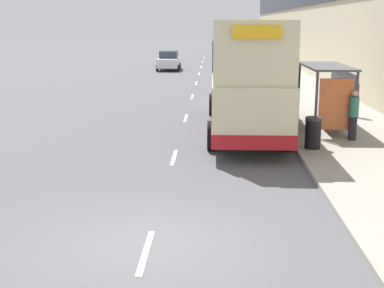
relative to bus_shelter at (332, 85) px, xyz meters
name	(u,v)px	position (x,y,z in m)	size (l,w,h in m)	color
ground_plane	(148,244)	(-5.77, -10.94, -1.88)	(220.00, 220.00, 0.00)	#515156
pavement	(273,71)	(0.73, 27.56, -1.81)	(5.00, 93.00, 0.14)	gray
lane_mark_0	(146,252)	(-5.77, -11.34, -1.87)	(0.12, 2.00, 0.01)	silver
lane_mark_1	(174,157)	(-5.77, -4.07, -1.87)	(0.12, 2.00, 0.01)	silver
lane_mark_2	(186,118)	(-5.77, 3.19, -1.87)	(0.12, 2.00, 0.01)	silver
lane_mark_3	(192,97)	(-5.77, 10.46, -1.87)	(0.12, 2.00, 0.01)	silver
lane_mark_4	(196,83)	(-5.77, 17.72, -1.87)	(0.12, 2.00, 0.01)	silver
lane_mark_5	(199,74)	(-5.77, 24.99, -1.87)	(0.12, 2.00, 0.01)	silver
lane_mark_6	(201,67)	(-5.77, 32.25, -1.87)	(0.12, 2.00, 0.01)	silver
lane_mark_7	(203,62)	(-5.77, 39.52, -1.87)	(0.12, 2.00, 0.01)	silver
lane_mark_8	(204,58)	(-5.77, 46.78, -1.87)	(0.12, 2.00, 0.01)	silver
bus_shelter	(332,85)	(0.00, 0.00, 0.00)	(1.60, 4.20, 2.48)	#4C4C51
double_decker_bus_near	(245,73)	(-3.30, 0.43, 0.41)	(2.85, 11.00, 4.30)	beige
car_0	(169,61)	(-8.64, 28.51, -1.02)	(2.04, 4.17, 1.74)	silver
pedestrian_at_shelter	(355,97)	(1.71, 3.06, -0.87)	(0.34, 0.34, 1.70)	#23232D
pedestrian_3	(353,115)	(0.42, -1.79, -0.83)	(0.35, 0.35, 1.77)	#23232D
litter_bin	(313,133)	(-1.22, -3.18, -1.21)	(0.55, 0.55, 1.05)	black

